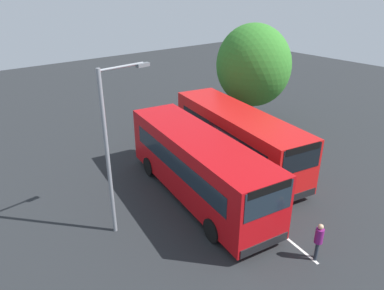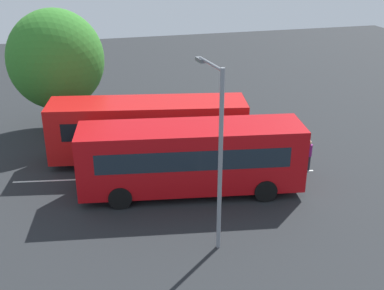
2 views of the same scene
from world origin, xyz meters
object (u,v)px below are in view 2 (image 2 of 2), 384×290
at_px(bus_far_left, 192,157).
at_px(pedestrian, 309,153).
at_px(bus_center_left, 149,128).
at_px(depot_tree, 56,60).
at_px(street_lamp, 218,148).

height_order(bus_far_left, pedestrian, bus_far_left).
distance_m(bus_center_left, depot_tree, 7.71).
height_order(bus_center_left, depot_tree, depot_tree).
bearing_deg(pedestrian, bus_center_left, -46.23).
relative_size(street_lamp, depot_tree, 0.97).
bearing_deg(bus_center_left, street_lamp, -71.48).
relative_size(bus_center_left, street_lamp, 1.48).
xyz_separation_m(bus_far_left, bus_center_left, (-1.26, 3.94, 0.00)).
height_order(bus_center_left, pedestrian, bus_center_left).
height_order(bus_far_left, street_lamp, street_lamp).
bearing_deg(street_lamp, bus_center_left, 1.53).
relative_size(bus_center_left, pedestrian, 6.45).
xyz_separation_m(pedestrian, depot_tree, (-11.88, 9.09, 3.37)).
height_order(bus_center_left, street_lamp, street_lamp).
bearing_deg(bus_center_left, pedestrian, -12.33).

